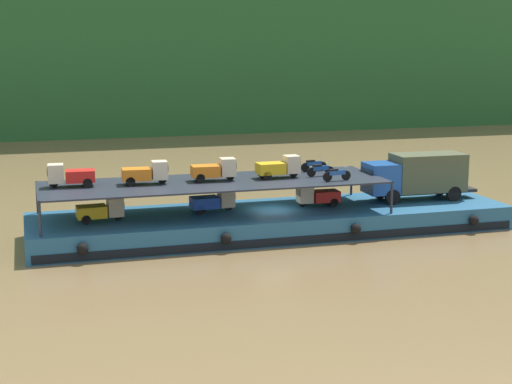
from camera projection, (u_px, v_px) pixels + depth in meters
ground_plane at (273, 233)px, 50.15m from camera, size 400.00×400.00×0.00m
cargo_barge at (273, 221)px, 49.99m from camera, size 30.35×7.72×1.50m
covered_lorry at (417, 175)px, 52.62m from camera, size 7.89×2.43×3.10m
cargo_rack at (214, 183)px, 48.44m from camera, size 21.15×6.41×2.00m
mini_truck_lower_stern at (101, 210)px, 46.52m from camera, size 2.79×1.29×1.38m
mini_truck_lower_aft at (213, 201)px, 49.14m from camera, size 2.79×1.29×1.38m
mini_truck_lower_mid at (317, 195)px, 50.86m from camera, size 2.77×1.25×1.38m
mini_truck_upper_stern at (70, 175)px, 46.61m from camera, size 2.79×1.28×1.38m
mini_truck_upper_mid at (146, 173)px, 47.46m from camera, size 2.79×1.30×1.38m
mini_truck_upper_fore at (214, 170)px, 48.58m from camera, size 2.79×1.29×1.38m
mini_truck_upper_bow at (279, 167)px, 49.63m from camera, size 2.77×1.26×1.38m
motorcycle_upper_port at (337, 174)px, 48.57m from camera, size 1.90×0.55×0.87m
motorcycle_upper_centre at (320, 169)px, 50.28m from camera, size 1.90×0.55×0.87m
motorcycle_upper_stbd at (314, 165)px, 52.17m from camera, size 1.89×0.55×0.87m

